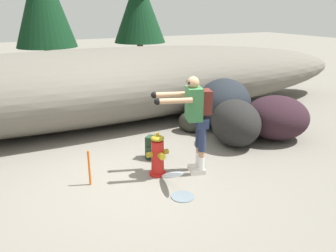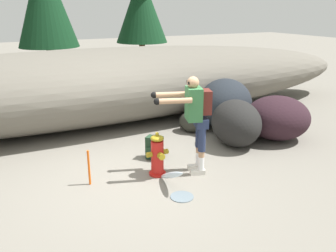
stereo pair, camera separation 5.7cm
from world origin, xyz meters
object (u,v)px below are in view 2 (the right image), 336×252
(utility_worker, at_px, (195,113))
(boulder_large, at_px, (225,104))
(boulder_mid, at_px, (277,118))
(spare_backpack, at_px, (154,148))
(survey_stake, at_px, (89,168))
(boulder_outlier, at_px, (192,122))
(boulder_small, at_px, (236,123))
(fire_hydrant, at_px, (157,156))

(utility_worker, distance_m, boulder_large, 2.73)
(boulder_mid, bearing_deg, spare_backpack, 175.96)
(utility_worker, bearing_deg, boulder_large, -118.08)
(spare_backpack, relative_size, boulder_large, 0.30)
(survey_stake, bearing_deg, boulder_mid, 3.97)
(boulder_outlier, bearing_deg, boulder_mid, -41.07)
(boulder_mid, relative_size, boulder_outlier, 2.26)
(survey_stake, bearing_deg, boulder_small, 6.81)
(utility_worker, height_order, survey_stake, utility_worker)
(spare_backpack, bearing_deg, boulder_large, 160.80)
(spare_backpack, xyz_separation_m, boulder_mid, (2.87, -0.20, 0.26))
(boulder_large, xyz_separation_m, survey_stake, (-3.71, -1.47, -0.29))
(boulder_large, distance_m, boulder_mid, 1.31)
(boulder_large, bearing_deg, boulder_mid, -64.56)
(boulder_mid, bearing_deg, fire_hydrant, -171.46)
(boulder_small, xyz_separation_m, boulder_outlier, (-0.38, 1.15, -0.25))
(boulder_mid, bearing_deg, survey_stake, -176.03)
(spare_backpack, bearing_deg, boulder_small, 134.34)
(fire_hydrant, distance_m, survey_stake, 1.16)
(boulder_outlier, bearing_deg, spare_backpack, -144.54)
(fire_hydrant, relative_size, survey_stake, 1.29)
(utility_worker, relative_size, boulder_small, 1.35)
(boulder_small, bearing_deg, boulder_outlier, 108.32)
(fire_hydrant, bearing_deg, survey_stake, 171.49)
(boulder_mid, relative_size, survey_stake, 2.37)
(boulder_small, bearing_deg, utility_worker, -152.76)
(fire_hydrant, distance_m, utility_worker, 0.97)
(boulder_outlier, height_order, survey_stake, survey_stake)
(spare_backpack, distance_m, survey_stake, 1.49)
(boulder_mid, xyz_separation_m, boulder_outlier, (-1.42, 1.24, -0.24))
(boulder_small, relative_size, survey_stake, 2.11)
(survey_stake, bearing_deg, fire_hydrant, -8.51)
(fire_hydrant, distance_m, boulder_small, 2.16)
(utility_worker, bearing_deg, boulder_mid, -146.66)
(spare_backpack, distance_m, boulder_large, 2.54)
(spare_backpack, bearing_deg, boulder_mid, 133.84)
(boulder_large, distance_m, boulder_small, 1.19)
(spare_backpack, height_order, boulder_large, boulder_large)
(utility_worker, relative_size, boulder_large, 1.09)
(fire_hydrant, bearing_deg, boulder_large, 32.79)
(utility_worker, bearing_deg, boulder_small, -134.31)
(boulder_mid, bearing_deg, boulder_small, 175.08)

